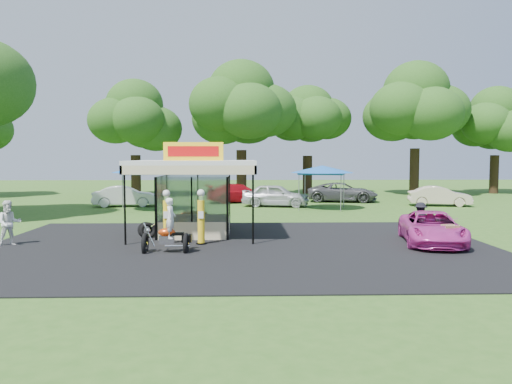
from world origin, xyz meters
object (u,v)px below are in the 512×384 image
bg_car_c (276,195)px  tent_west (145,169)px  gas_pump_left (167,218)px  kiosk_car (199,219)px  pink_sedan (432,228)px  bg_car_b (239,193)px  bg_car_a (125,196)px  bg_car_e (439,196)px  spectator_west (9,223)px  tent_east (322,170)px  gas_station_kiosk (195,196)px  a_frame_sign (450,237)px  motorcycle (169,231)px  bg_car_d (343,192)px  gas_pump_right (201,218)px  spectator_east_a (420,219)px

bg_car_c → tent_west: 9.30m
gas_pump_left → tent_west: size_ratio=0.52×
kiosk_car → pink_sedan: 10.92m
pink_sedan → bg_car_b: bearing=124.2°
bg_car_a → tent_west: size_ratio=1.03×
gas_pump_left → kiosk_car: size_ratio=0.79×
bg_car_a → bg_car_b: bearing=-79.1°
kiosk_car → bg_car_e: size_ratio=0.65×
spectator_west → bg_car_c: size_ratio=0.38×
bg_car_e → tent_east: bearing=113.2°
gas_station_kiosk → tent_east: 13.69m
a_frame_sign → tent_west: bearing=131.3°
motorcycle → spectator_west: size_ratio=1.17×
motorcycle → tent_west: (-3.76, 15.17, 1.90)m
a_frame_sign → motorcycle: bearing=178.9°
motorcycle → pink_sedan: 10.49m
motorcycle → bg_car_e: motorcycle is taller
motorcycle → bg_car_a: size_ratio=0.48×
motorcycle → a_frame_sign: (10.57, 0.29, -0.34)m
bg_car_e → tent_west: tent_west is taller
bg_car_d → bg_car_e: (6.34, -3.58, -0.04)m
spectator_west → tent_east: tent_east is taller
gas_pump_left → motorcycle: 1.87m
a_frame_sign → pink_sedan: (-0.20, 1.28, 0.18)m
gas_pump_left → a_frame_sign: (10.92, -1.53, -0.58)m
a_frame_sign → bg_car_b: size_ratio=0.19×
gas_station_kiosk → a_frame_sign: size_ratio=5.60×
bg_car_b → bg_car_e: size_ratio=1.16×
gas_station_kiosk → bg_car_c: (4.54, 13.02, -0.97)m
gas_pump_left → bg_car_d: bearing=60.0°
kiosk_car → gas_pump_right: bearing=-174.3°
kiosk_car → bg_car_a: size_ratio=0.63×
gas_pump_right → bg_car_c: (4.07, 15.52, -0.26)m
bg_car_a → gas_station_kiosk: bearing=-163.2°
bg_car_d → tent_east: (-2.51, -5.37, 1.92)m
pink_sedan → spectator_west: (-16.93, 0.12, 0.25)m
bg_car_a → tent_west: tent_west is taller
gas_station_kiosk → bg_car_e: size_ratio=1.24×
gas_pump_left → motorcycle: size_ratio=1.05×
bg_car_e → tent_east: 9.23m
spectator_east_a → tent_west: (-14.36, 11.64, 1.96)m
bg_car_b → spectator_west: bearing=139.8°
bg_car_b → tent_east: 7.73m
bg_car_b → bg_car_d: bearing=-100.9°
bg_car_b → gas_station_kiosk: bearing=158.9°
gas_pump_right → a_frame_sign: size_ratio=2.33×
motorcycle → bg_car_d: (10.67, 20.92, -0.07)m
a_frame_sign → tent_east: 15.60m
a_frame_sign → pink_sedan: 1.31m
spectator_west → bg_car_b: spectator_west is taller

